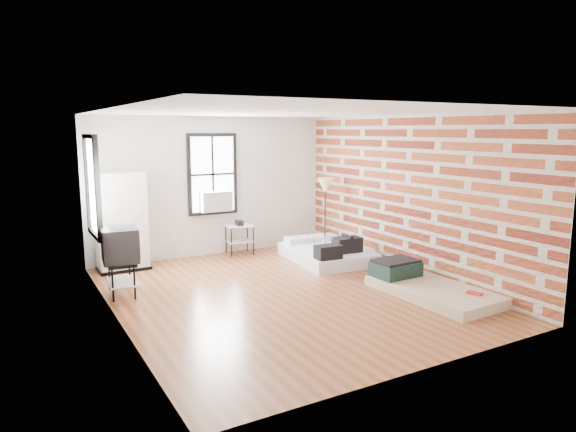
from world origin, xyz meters
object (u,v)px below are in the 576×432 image
mattress_main (328,253)px  mattress_bare (424,285)px  wardrobe (121,222)px  side_table (239,231)px  floor_lamp (325,189)px  tv_stand (120,247)px

mattress_main → mattress_bare: 2.46m
wardrobe → side_table: wardrobe is taller
wardrobe → floor_lamp: (3.95, -0.69, 0.44)m
mattress_main → tv_stand: bearing=-172.4°
mattress_main → tv_stand: tv_stand is taller
mattress_bare → tv_stand: (-4.13, 2.26, 0.63)m
floor_lamp → tv_stand: floor_lamp is taller
side_table → mattress_main: bearing=-46.5°
mattress_bare → tv_stand: tv_stand is taller
side_table → mattress_bare: bearing=-69.1°
mattress_bare → wardrobe: size_ratio=1.15×
mattress_main → wardrobe: wardrobe is taller
floor_lamp → side_table: bearing=154.7°
mattress_main → side_table: size_ratio=2.71×
mattress_bare → side_table: size_ratio=2.90×
mattress_main → mattress_bare: bearing=-81.1°
wardrobe → tv_stand: wardrobe is taller
mattress_main → side_table: 1.88m
tv_stand → mattress_main: bearing=8.7°
wardrobe → side_table: 2.39m
wardrobe → tv_stand: bearing=-104.0°
mattress_bare → side_table: bearing=108.8°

